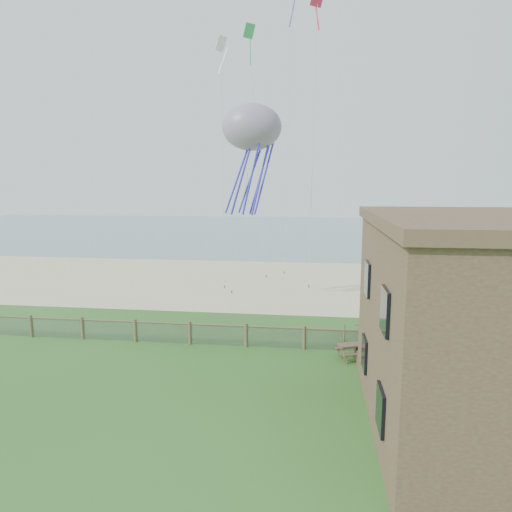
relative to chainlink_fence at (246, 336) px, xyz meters
name	(u,v)px	position (x,y,z in m)	size (l,w,h in m)	color
ground	(223,400)	(0.00, -6.00, -0.55)	(160.00, 160.00, 0.00)	#29541D
sand_beach	(274,282)	(0.00, 16.00, -0.55)	(72.00, 20.00, 0.02)	#C3B78C
ocean	(296,231)	(0.00, 60.00, -0.55)	(160.00, 68.00, 0.02)	slate
chainlink_fence	(246,336)	(0.00, 0.00, 0.00)	(36.20, 0.20, 1.25)	brown
picnic_table	(354,352)	(5.42, -1.00, -0.22)	(1.54, 1.17, 0.65)	brown
octopus_kite	(252,158)	(-0.85, 8.41, 9.54)	(3.76, 2.66, 7.74)	orange
kite_white	(221,52)	(-3.02, 9.12, 16.49)	(0.97, 0.70, 2.05)	white
kite_purple	(292,0)	(1.35, 15.59, 21.87)	(1.16, 0.70, 2.79)	#4E2F9B
kite_red	(317,6)	(3.29, 10.18, 19.46)	(1.11, 0.70, 2.16)	#E1274A
kite_green	(249,42)	(-1.78, 13.71, 18.44)	(1.05, 0.70, 2.58)	green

